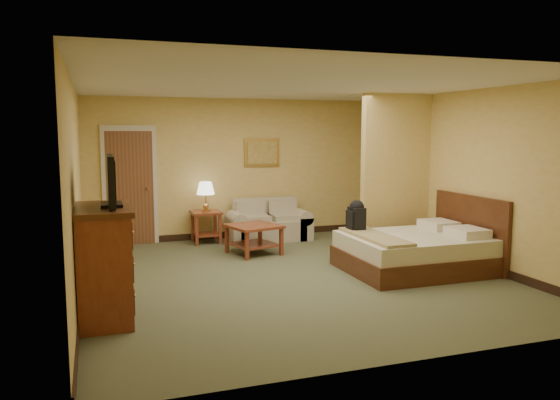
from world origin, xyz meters
name	(u,v)px	position (x,y,z in m)	size (l,w,h in m)	color
floor	(292,276)	(0.00, 0.00, 0.00)	(6.00, 6.00, 0.00)	#505537
ceiling	(292,85)	(0.00, 0.00, 2.60)	(6.00, 6.00, 0.00)	white
back_wall	(237,169)	(0.00, 3.00, 1.30)	(5.50, 0.02, 2.60)	#D5B35A
left_wall	(76,189)	(-2.75, 0.00, 1.30)	(0.02, 6.00, 2.60)	#D5B35A
right_wall	(462,177)	(2.75, 0.00, 1.30)	(0.02, 6.00, 2.60)	#D5B35A
partition	(396,174)	(2.15, 0.93, 1.30)	(1.20, 0.15, 2.60)	#D5B35A
door	(130,186)	(-1.95, 2.96, 1.03)	(0.94, 0.16, 2.10)	beige
baseboard	(238,234)	(0.00, 2.99, 0.06)	(5.50, 0.02, 0.12)	black
loveseat	(269,226)	(0.48, 2.57, 0.25)	(1.51, 0.70, 0.76)	tan
side_table	(206,222)	(-0.67, 2.65, 0.38)	(0.52, 0.52, 0.58)	maroon
table_lamp	(206,189)	(-0.67, 2.65, 0.98)	(0.32, 0.32, 0.53)	#BA8744
coffee_table	(254,233)	(-0.11, 1.50, 0.35)	(0.93, 0.93, 0.48)	maroon
wall_picture	(262,152)	(0.48, 2.97, 1.60)	(0.69, 0.04, 0.53)	#B78E3F
dresser	(104,263)	(-2.47, -0.97, 0.61)	(0.59, 1.13, 1.21)	maroon
tv	(111,182)	(-2.38, -0.97, 1.46)	(0.22, 0.87, 0.53)	black
bed	(418,251)	(1.82, -0.28, 0.29)	(1.95, 1.63, 1.06)	#43200F
backpack	(357,215)	(1.10, 0.24, 0.77)	(0.22, 0.27, 0.47)	black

